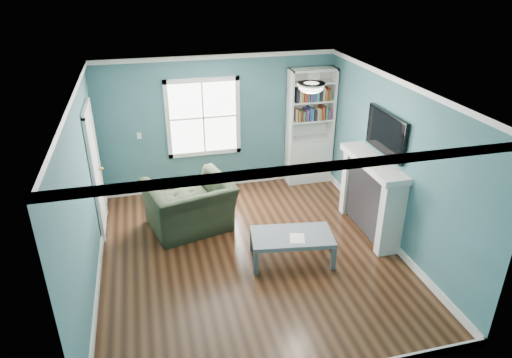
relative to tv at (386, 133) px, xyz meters
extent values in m
plane|color=black|center=(-2.20, -0.20, -1.72)|extent=(5.00, 5.00, 0.00)
plane|color=#336365|center=(-2.20, 2.30, -0.43)|extent=(4.50, 0.00, 4.50)
plane|color=#336365|center=(-2.20, -2.70, -0.43)|extent=(4.50, 0.00, 4.50)
plane|color=#336365|center=(-4.45, -0.20, -0.43)|extent=(0.00, 5.00, 5.00)
plane|color=#336365|center=(0.05, -0.20, -0.43)|extent=(0.00, 5.00, 5.00)
plane|color=white|center=(-2.20, -0.20, 0.88)|extent=(5.00, 5.00, 0.00)
cube|color=white|center=(-2.20, 2.28, -1.66)|extent=(4.50, 0.03, 0.12)
cube|color=white|center=(-4.44, -0.20, -1.66)|extent=(0.03, 5.00, 0.12)
cube|color=white|center=(0.03, -0.20, -1.66)|extent=(0.03, 5.00, 0.12)
cube|color=white|center=(-2.20, 2.28, 0.84)|extent=(4.50, 0.04, 0.08)
cube|color=white|center=(-2.20, -2.68, 0.84)|extent=(4.50, 0.04, 0.08)
cube|color=white|center=(-4.43, -0.20, 0.84)|extent=(0.04, 5.00, 0.08)
cube|color=white|center=(0.03, -0.20, 0.84)|extent=(0.04, 5.00, 0.08)
cube|color=white|center=(-2.50, 2.29, -0.27)|extent=(1.24, 0.01, 1.34)
cube|color=white|center=(-3.16, 2.28, -0.27)|extent=(0.08, 0.06, 1.50)
cube|color=white|center=(-1.84, 2.28, -0.27)|extent=(0.08, 0.06, 1.50)
cube|color=white|center=(-2.50, 2.28, -0.98)|extent=(1.40, 0.06, 0.08)
cube|color=white|center=(-2.50, 2.28, 0.44)|extent=(1.40, 0.06, 0.08)
cube|color=white|center=(-2.50, 2.28, -0.27)|extent=(1.24, 0.03, 0.03)
cube|color=white|center=(-2.50, 2.28, -0.27)|extent=(0.03, 0.03, 1.34)
cube|color=silver|center=(-0.43, 2.10, -1.27)|extent=(0.90, 0.35, 0.90)
cube|color=silver|center=(-0.86, 2.10, -0.12)|extent=(0.04, 0.35, 1.40)
cube|color=silver|center=(0.00, 2.10, -0.12)|extent=(0.04, 0.35, 1.40)
cube|color=silver|center=(-0.43, 2.26, -0.12)|extent=(0.90, 0.02, 1.40)
cube|color=silver|center=(-0.43, 2.10, 0.55)|extent=(0.90, 0.35, 0.04)
cube|color=silver|center=(-0.43, 2.10, -0.80)|extent=(0.84, 0.33, 0.03)
cube|color=silver|center=(-0.43, 2.10, -0.42)|extent=(0.84, 0.33, 0.03)
cube|color=silver|center=(-0.43, 2.10, -0.04)|extent=(0.84, 0.33, 0.03)
cube|color=silver|center=(-0.43, 2.10, 0.32)|extent=(0.84, 0.33, 0.03)
cube|color=tan|center=(-0.43, 2.08, -0.30)|extent=(0.70, 0.25, 0.22)
cube|color=olive|center=(-0.43, 2.08, 0.08)|extent=(0.70, 0.25, 0.22)
cylinder|color=beige|center=(-0.43, 2.05, 0.46)|extent=(0.26, 0.06, 0.26)
cube|color=black|center=(-0.11, 0.00, -1.12)|extent=(0.30, 1.20, 1.10)
cube|color=black|center=(-0.13, 0.00, -1.32)|extent=(0.22, 0.65, 0.70)
cube|color=silver|center=(-0.13, -0.67, -1.12)|extent=(0.36, 0.16, 1.20)
cube|color=silver|center=(-0.13, 0.67, -1.12)|extent=(0.36, 0.16, 1.20)
cube|color=silver|center=(-0.15, 0.00, -0.47)|extent=(0.44, 1.58, 0.10)
cube|color=black|center=(0.00, 0.00, 0.00)|extent=(0.06, 1.10, 0.65)
cube|color=silver|center=(-4.43, 1.20, -0.70)|extent=(0.04, 0.80, 2.05)
cube|color=white|center=(-4.42, 0.75, -0.70)|extent=(0.05, 0.08, 2.13)
cube|color=white|center=(-4.42, 1.65, -0.70)|extent=(0.05, 0.08, 2.13)
cube|color=white|center=(-4.42, 1.20, 0.36)|extent=(0.05, 0.98, 0.08)
sphere|color=#BF8C3F|center=(-4.37, 1.50, -0.77)|extent=(0.07, 0.07, 0.07)
ellipsoid|color=white|center=(-1.30, -0.10, 0.82)|extent=(0.34, 0.34, 0.15)
cylinder|color=white|center=(-1.30, -0.10, 0.86)|extent=(0.38, 0.38, 0.03)
cube|color=white|center=(-3.70, 2.28, -0.52)|extent=(0.08, 0.01, 0.12)
imported|color=black|center=(-2.99, 0.79, -1.15)|extent=(1.49, 1.15, 1.15)
cube|color=#495258|center=(-2.23, -0.69, -1.54)|extent=(0.07, 0.07, 0.37)
cube|color=#495258|center=(-1.11, -0.86, -1.54)|extent=(0.07, 0.07, 0.37)
cube|color=#495258|center=(-2.15, -0.10, -1.54)|extent=(0.07, 0.07, 0.37)
cube|color=#495258|center=(-1.02, -0.27, -1.54)|extent=(0.07, 0.07, 0.37)
cube|color=slate|center=(-1.63, -0.48, -1.32)|extent=(1.29, 0.83, 0.07)
cube|color=white|center=(-1.58, -0.59, -1.28)|extent=(0.28, 0.32, 0.00)
camera|label=1|loc=(-3.55, -5.90, 2.39)|focal=32.00mm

